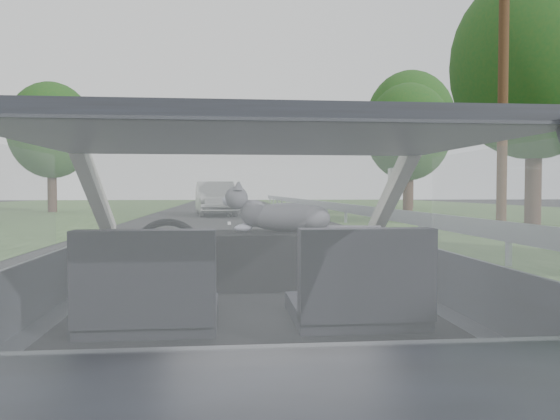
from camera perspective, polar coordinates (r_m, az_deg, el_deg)
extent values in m
cube|color=black|center=(2.41, -2.89, -10.03)|extent=(1.80, 4.00, 1.45)
cube|color=black|center=(3.00, -3.47, -5.20)|extent=(1.58, 0.45, 0.30)
cube|color=black|center=(2.11, -13.52, -7.52)|extent=(0.50, 0.72, 0.42)
cube|color=black|center=(2.15, 8.28, -7.29)|extent=(0.50, 0.72, 0.42)
torus|color=black|center=(2.71, -11.73, -4.52)|extent=(0.36, 0.36, 0.04)
ellipsoid|color=slate|center=(3.02, 0.72, -0.56)|extent=(0.64, 0.28, 0.28)
cube|color=#999FA9|center=(13.13, 14.00, -0.85)|extent=(0.05, 90.00, 0.32)
imported|color=#B7B7B7|center=(27.41, -6.74, 1.22)|extent=(2.55, 5.32, 1.69)
cube|color=#0A4D1B|center=(23.83, 11.60, 1.72)|extent=(0.13, 0.89, 2.22)
cylinder|color=#4E301B|center=(15.85, 22.28, 12.11)|extent=(0.27, 0.27, 8.08)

